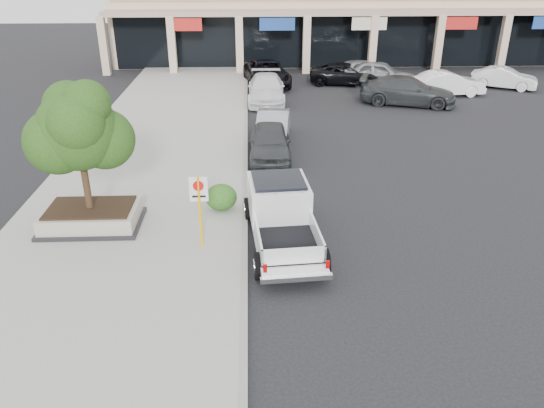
{
  "coord_description": "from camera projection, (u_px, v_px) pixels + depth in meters",
  "views": [
    {
      "loc": [
        -1.29,
        -13.68,
        8.34
      ],
      "look_at": [
        -0.65,
        1.5,
        1.12
      ],
      "focal_mm": 35.0,
      "sensor_mm": 36.0,
      "label": 1
    }
  ],
  "objects": [
    {
      "name": "curb_car_c",
      "position": [
        266.0,
        89.0,
        32.43
      ],
      "size": [
        2.34,
        5.47,
        1.57
      ],
      "primitive_type": "imported",
      "rotation": [
        0.0,
        0.0,
        -0.02
      ],
      "color": "white",
      "rests_on": "ground"
    },
    {
      "name": "curb_car_d",
      "position": [
        267.0,
        73.0,
        36.52
      ],
      "size": [
        3.43,
        6.14,
        1.62
      ],
      "primitive_type": "imported",
      "rotation": [
        0.0,
        0.0,
        0.13
      ],
      "color": "black",
      "rests_on": "ground"
    },
    {
      "name": "lot_car_e",
      "position": [
        363.0,
        70.0,
        37.71
      ],
      "size": [
        4.93,
        3.33,
        1.56
      ],
      "primitive_type": "imported",
      "rotation": [
        0.0,
        0.0,
        1.93
      ],
      "color": "gray",
      "rests_on": "ground"
    },
    {
      "name": "curb",
      "position": [
        245.0,
        180.0,
        21.29
      ],
      "size": [
        0.2,
        52.0,
        0.15
      ],
      "primitive_type": "cube",
      "color": "gray",
      "rests_on": "ground"
    },
    {
      "name": "curb_car_a",
      "position": [
        270.0,
        142.0,
        23.42
      ],
      "size": [
        1.9,
        4.52,
        1.53
      ],
      "primitive_type": "imported",
      "rotation": [
        0.0,
        0.0,
        -0.02
      ],
      "color": "#333638",
      "rests_on": "ground"
    },
    {
      "name": "no_parking_sign",
      "position": [
        199.0,
        202.0,
        15.73
      ],
      "size": [
        0.55,
        0.09,
        2.3
      ],
      "color": "#FFB80D",
      "rests_on": "sidewalk"
    },
    {
      "name": "lot_car_b",
      "position": [
        447.0,
        84.0,
        33.83
      ],
      "size": [
        4.78,
        2.05,
        1.53
      ],
      "primitive_type": "imported",
      "rotation": [
        0.0,
        0.0,
        1.66
      ],
      "color": "white",
      "rests_on": "ground"
    },
    {
      "name": "lot_car_d",
      "position": [
        347.0,
        74.0,
        36.77
      ],
      "size": [
        5.47,
        3.29,
        1.42
      ],
      "primitive_type": "imported",
      "rotation": [
        0.0,
        0.0,
        1.38
      ],
      "color": "black",
      "rests_on": "ground"
    },
    {
      "name": "lot_car_f",
      "position": [
        504.0,
        78.0,
        35.68
      ],
      "size": [
        4.38,
        3.3,
        1.38
      ],
      "primitive_type": "imported",
      "rotation": [
        0.0,
        0.0,
        1.07
      ],
      "color": "silver",
      "rests_on": "ground"
    },
    {
      "name": "sidewalk",
      "position": [
        146.0,
        181.0,
        21.14
      ],
      "size": [
        8.0,
        52.0,
        0.15
      ],
      "primitive_type": "cube",
      "color": "gray",
      "rests_on": "ground"
    },
    {
      "name": "curb_car_b",
      "position": [
        273.0,
        127.0,
        25.56
      ],
      "size": [
        1.99,
        4.48,
        1.43
      ],
      "primitive_type": "imported",
      "rotation": [
        0.0,
        0.0,
        -0.11
      ],
      "color": "#95979C",
      "rests_on": "ground"
    },
    {
      "name": "lot_car_a",
      "position": [
        379.0,
        73.0,
        36.35
      ],
      "size": [
        5.25,
        3.18,
        1.67
      ],
      "primitive_type": "imported",
      "rotation": [
        0.0,
        0.0,
        1.31
      ],
      "color": "gray",
      "rests_on": "ground"
    },
    {
      "name": "ground",
      "position": [
        296.0,
        258.0,
        15.97
      ],
      "size": [
        120.0,
        120.0,
        0.0
      ],
      "primitive_type": "plane",
      "color": "black",
      "rests_on": "ground"
    },
    {
      "name": "planter_tree",
      "position": [
        83.0,
        129.0,
        16.33
      ],
      "size": [
        2.9,
        2.55,
        4.0
      ],
      "color": "#2E2212",
      "rests_on": "planter"
    },
    {
      "name": "planter",
      "position": [
        92.0,
        216.0,
        17.45
      ],
      "size": [
        3.2,
        2.2,
        0.68
      ],
      "color": "black",
      "rests_on": "sidewalk"
    },
    {
      "name": "pickup_truck",
      "position": [
        283.0,
        218.0,
        16.42
      ],
      "size": [
        2.54,
        5.82,
        1.79
      ],
      "primitive_type": null,
      "rotation": [
        0.0,
        0.0,
        0.08
      ],
      "color": "white",
      "rests_on": "ground"
    },
    {
      "name": "hedge",
      "position": [
        221.0,
        197.0,
        18.48
      ],
      "size": [
        1.1,
        0.99,
        0.93
      ],
      "primitive_type": "ellipsoid",
      "color": "#144615",
      "rests_on": "sidewalk"
    },
    {
      "name": "lot_car_c",
      "position": [
        408.0,
        91.0,
        31.79
      ],
      "size": [
        6.1,
        3.91,
        1.65
      ],
      "primitive_type": "imported",
      "rotation": [
        0.0,
        0.0,
        1.26
      ],
      "color": "#2E3233",
      "rests_on": "ground"
    }
  ]
}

